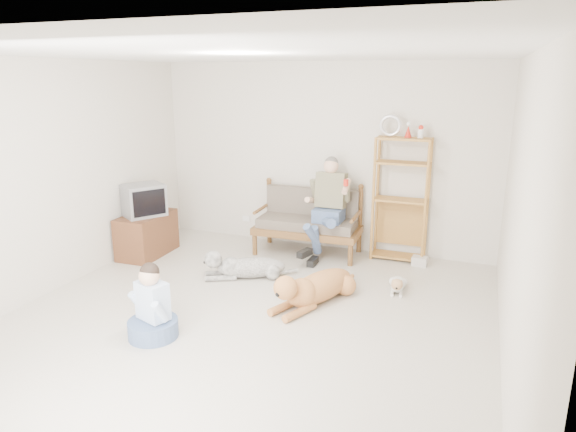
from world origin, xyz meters
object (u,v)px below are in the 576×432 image
at_px(etagere, 400,198).
at_px(loveseat, 309,220).
at_px(tv_stand, 147,234).
at_px(golden_retriever, 313,288).

bearing_deg(etagere, loveseat, -172.97).
bearing_deg(tv_stand, etagere, 16.18).
bearing_deg(loveseat, tv_stand, -158.61).
distance_m(tv_stand, golden_retriever, 2.85).
xyz_separation_m(loveseat, etagere, (1.27, 0.16, 0.39)).
bearing_deg(etagere, tv_stand, -162.28).
bearing_deg(golden_retriever, loveseat, 132.70).
xyz_separation_m(loveseat, golden_retriever, (0.61, -1.66, -0.30)).
height_order(etagere, golden_retriever, etagere).
distance_m(etagere, tv_stand, 3.63).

